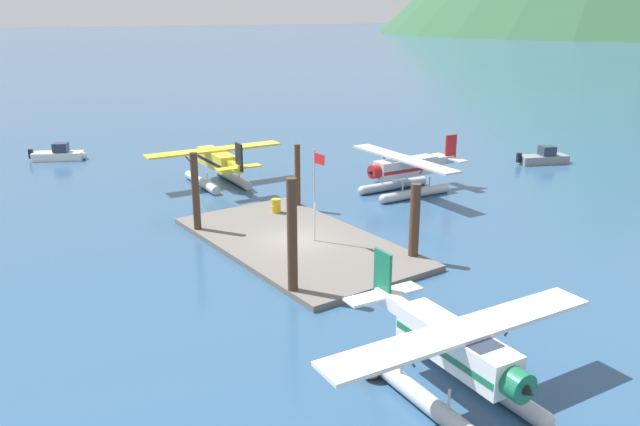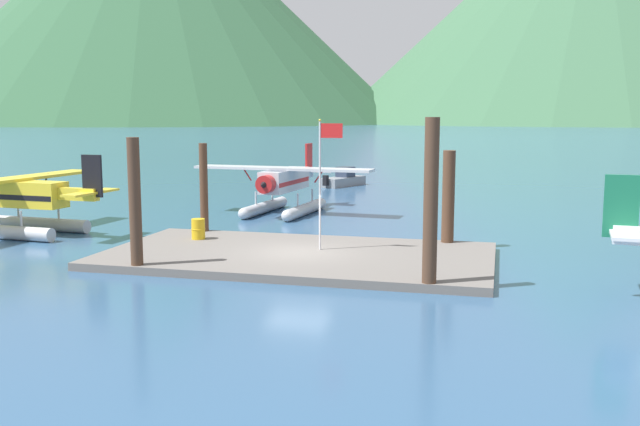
{
  "view_description": "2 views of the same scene",
  "coord_description": "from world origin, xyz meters",
  "views": [
    {
      "loc": [
        27.7,
        -18.0,
        12.33
      ],
      "look_at": [
        1.46,
        0.58,
        2.12
      ],
      "focal_mm": 35.46,
      "sensor_mm": 36.0,
      "label": 1
    },
    {
      "loc": [
        7.56,
        -25.84,
        5.63
      ],
      "look_at": [
        0.52,
        1.5,
        1.65
      ],
      "focal_mm": 39.46,
      "sensor_mm": 36.0,
      "label": 2
    }
  ],
  "objects": [
    {
      "name": "boat_grey_open_north",
      "position": [
        -4.43,
        28.36,
        0.49
      ],
      "size": [
        3.04,
        4.59,
        1.5
      ],
      "color": "gray",
      "rests_on": "ground"
    },
    {
      "name": "fuel_drum",
      "position": [
        -4.95,
        1.71,
        0.74
      ],
      "size": [
        0.62,
        0.62,
        0.88
      ],
      "color": "gold",
      "rests_on": "dock_platform"
    },
    {
      "name": "ground_plane",
      "position": [
        0.0,
        0.0,
        0.0
      ],
      "size": [
        1200.0,
        1200.0,
        0.0
      ],
      "primitive_type": "plane",
      "color": "#2D5175"
    },
    {
      "name": "piling_far_left",
      "position": [
        -5.55,
        3.75,
        2.17
      ],
      "size": [
        0.37,
        0.37,
        4.33
      ],
      "primitive_type": "cylinder",
      "color": "#4C3323",
      "rests_on": "ground"
    },
    {
      "name": "piling_far_right",
      "position": [
        5.49,
        3.65,
        2.07
      ],
      "size": [
        0.52,
        0.52,
        4.15
      ],
      "primitive_type": "cylinder",
      "color": "#4C3323",
      "rests_on": "ground"
    },
    {
      "name": "seaplane_silver_bow_left",
      "position": [
        -4.29,
        12.04,
        1.58
      ],
      "size": [
        10.47,
        7.97,
        3.84
      ],
      "color": "#B7BABF",
      "rests_on": "ground"
    },
    {
      "name": "boat_white_open_sw",
      "position": [
        -29.84,
        -5.28,
        0.49
      ],
      "size": [
        3.37,
        4.41,
        1.5
      ],
      "color": "silver",
      "rests_on": "ground"
    },
    {
      "name": "seaplane_yellow_port_fwd",
      "position": [
        -14.33,
        2.29,
        1.58
      ],
      "size": [
        7.97,
        10.48,
        3.84
      ],
      "color": "#B7BABF",
      "rests_on": "ground"
    },
    {
      "name": "seaplane_white_stbd_aft",
      "position": [
        15.28,
        -3.74,
        1.58
      ],
      "size": [
        7.96,
        10.48,
        3.84
      ],
      "color": "#B7BABF",
      "rests_on": "ground"
    },
    {
      "name": "piling_near_left",
      "position": [
        -4.89,
        -3.68,
        2.42
      ],
      "size": [
        0.43,
        0.43,
        4.84
      ],
      "primitive_type": "cylinder",
      "color": "#4C3323",
      "rests_on": "ground"
    },
    {
      "name": "piling_near_right",
      "position": [
        5.47,
        -3.78,
        2.77
      ],
      "size": [
        0.46,
        0.46,
        5.54
      ],
      "primitive_type": "cylinder",
      "color": "#4C3323",
      "rests_on": "ground"
    },
    {
      "name": "dock_platform",
      "position": [
        0.0,
        0.0,
        0.15
      ],
      "size": [
        14.96,
        8.06,
        0.3
      ],
      "primitive_type": "cube",
      "color": "#66605B",
      "rests_on": "ground"
    },
    {
      "name": "mooring_buoy",
      "position": [
        12.78,
        -5.22,
        0.42
      ],
      "size": [
        0.83,
        0.83,
        0.83
      ],
      "primitive_type": "sphere",
      "color": "orange",
      "rests_on": "ground"
    },
    {
      "name": "flagpole",
      "position": [
        0.85,
        0.74,
        3.56
      ],
      "size": [
        0.95,
        0.1,
        5.15
      ],
      "color": "silver",
      "rests_on": "dock_platform"
    }
  ]
}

